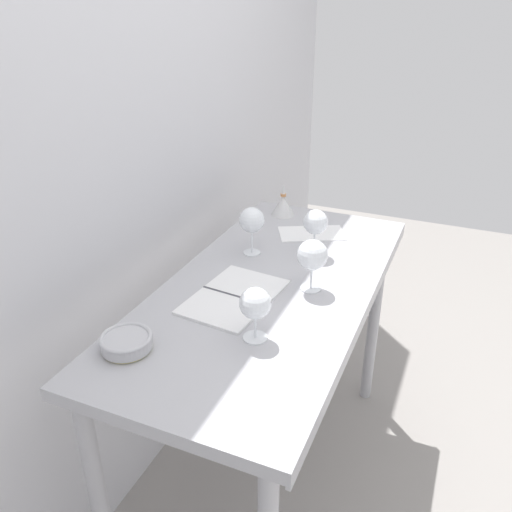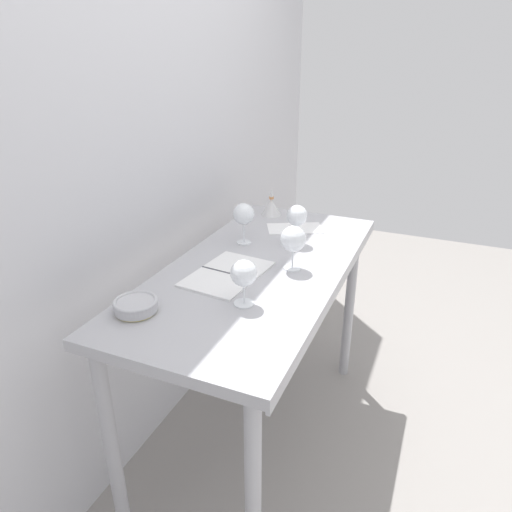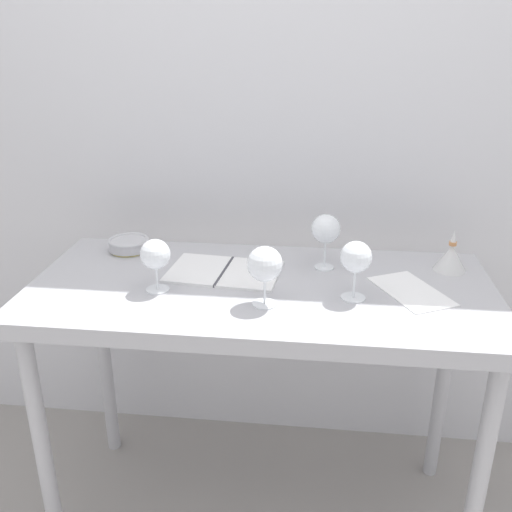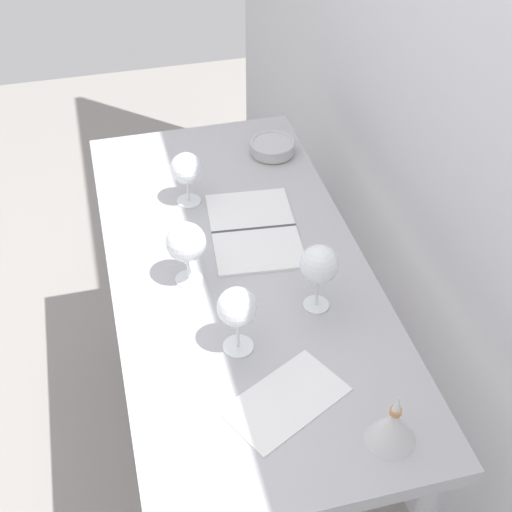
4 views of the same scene
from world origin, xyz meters
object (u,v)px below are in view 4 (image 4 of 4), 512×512
object	(u,v)px
wine_glass_near_center	(186,243)
open_notebook	(254,230)
wine_glass_near_left	(186,170)
decanter_funnel	(393,426)
wine_glass_far_right	(319,266)
tasting_bowl	(272,147)
wine_glass_near_right	(237,309)
tasting_sheet_upper	(286,400)

from	to	relation	value
wine_glass_near_center	open_notebook	world-z (taller)	wine_glass_near_center
wine_glass_near_left	open_notebook	size ratio (longest dim) A/B	0.43
open_notebook	decanter_funnel	distance (m)	0.72
wine_glass_near_center	wine_glass_far_right	bearing A→B (deg)	59.66
wine_glass_near_center	tasting_bowl	size ratio (longest dim) A/B	1.22
wine_glass_near_right	decanter_funnel	size ratio (longest dim) A/B	1.27
wine_glass_near_right	open_notebook	world-z (taller)	wine_glass_near_right
tasting_sheet_upper	wine_glass_near_center	bearing A→B (deg)	170.43
wine_glass_near_left	open_notebook	world-z (taller)	wine_glass_near_left
wine_glass_near_center	wine_glass_far_right	distance (m)	0.33
wine_glass_near_left	tasting_sheet_upper	distance (m)	0.75
wine_glass_far_right	open_notebook	distance (m)	0.35
tasting_sheet_upper	tasting_bowl	bearing A→B (deg)	139.49
wine_glass_near_center	wine_glass_near_left	xyz separation A→B (m)	(-0.32, 0.06, -0.01)
tasting_sheet_upper	tasting_bowl	world-z (taller)	tasting_bowl
wine_glass_near_right	wine_glass_near_left	xyz separation A→B (m)	(-0.57, -0.01, -0.01)
wine_glass_near_left	decanter_funnel	distance (m)	0.92
wine_glass_far_right	tasting_sheet_upper	world-z (taller)	wine_glass_far_right
wine_glass_far_right	open_notebook	size ratio (longest dim) A/B	0.49
tasting_bowl	wine_glass_near_left	bearing A→B (deg)	-58.19
wine_glass_far_right	decanter_funnel	distance (m)	0.41
wine_glass_near_right	wine_glass_near_left	size ratio (longest dim) A/B	1.09
wine_glass_near_right	open_notebook	xyz separation A→B (m)	(-0.40, 0.14, -0.12)
tasting_sheet_upper	wine_glass_near_right	bearing A→B (deg)	173.17
wine_glass_near_right	decanter_funnel	xyz separation A→B (m)	(0.31, 0.24, -0.08)
open_notebook	decanter_funnel	size ratio (longest dim) A/B	2.68
tasting_bowl	decanter_funnel	bearing A→B (deg)	-2.46
open_notebook	tasting_sheet_upper	xyz separation A→B (m)	(0.57, -0.07, -0.00)
wine_glass_near_center	decanter_funnel	world-z (taller)	wine_glass_near_center
decanter_funnel	wine_glass_far_right	bearing A→B (deg)	-176.06
open_notebook	tasting_bowl	size ratio (longest dim) A/B	2.59
wine_glass_far_right	decanter_funnel	world-z (taller)	wine_glass_far_right
open_notebook	tasting_bowl	xyz separation A→B (m)	(-0.36, 0.15, 0.02)
wine_glass_near_center	wine_glass_near_left	distance (m)	0.33
open_notebook	decanter_funnel	xyz separation A→B (m)	(0.71, 0.10, 0.04)
wine_glass_near_right	tasting_sheet_upper	distance (m)	0.22
tasting_sheet_upper	decanter_funnel	world-z (taller)	decanter_funnel
tasting_bowl	wine_glass_far_right	bearing A→B (deg)	-6.24
wine_glass_far_right	open_notebook	bearing A→B (deg)	-166.37
wine_glass_near_right	open_notebook	bearing A→B (deg)	161.07
wine_glass_far_right	tasting_sheet_upper	size ratio (longest dim) A/B	0.70
wine_glass_near_left	wine_glass_near_right	bearing A→B (deg)	1.16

